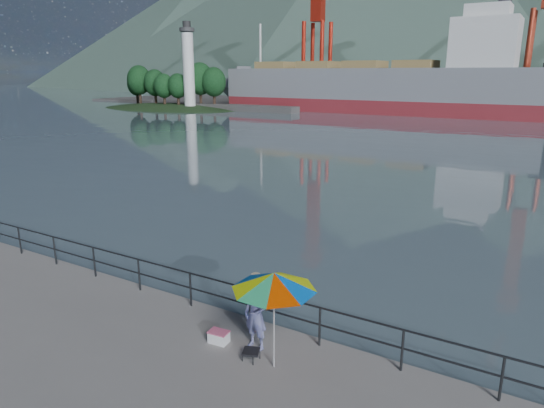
% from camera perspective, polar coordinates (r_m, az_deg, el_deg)
% --- Properties ---
extents(harbor_water, '(500.00, 280.00, 0.00)m').
position_cam_1_polar(harbor_water, '(138.31, 27.48, 10.94)').
color(harbor_water, slate).
rests_on(harbor_water, ground).
extents(guardrail, '(22.00, 0.06, 1.03)m').
position_cam_1_polar(guardrail, '(14.61, -12.60, -8.86)').
color(guardrail, '#2D3033').
rests_on(guardrail, ground).
extents(lighthouse_islet, '(48.00, 26.40, 19.20)m').
position_cam_1_polar(lighthouse_islet, '(95.15, -12.01, 11.24)').
color(lighthouse_islet, '#263F1E').
rests_on(lighthouse_islet, ground).
extents(fisherman, '(0.69, 0.50, 1.76)m').
position_cam_1_polar(fisherman, '(11.72, -1.89, -12.85)').
color(fisherman, navy).
rests_on(fisherman, ground).
extents(beach_umbrella, '(2.47, 2.47, 2.28)m').
position_cam_1_polar(beach_umbrella, '(10.47, 0.24, -9.06)').
color(beach_umbrella, white).
rests_on(beach_umbrella, ground).
extents(folding_stool, '(0.48, 0.48, 0.24)m').
position_cam_1_polar(folding_stool, '(11.65, -2.47, -17.32)').
color(folding_stool, black).
rests_on(folding_stool, ground).
extents(cooler_bag, '(0.49, 0.35, 0.27)m').
position_cam_1_polar(cooler_bag, '(12.35, -6.28, -15.34)').
color(cooler_bag, silver).
rests_on(cooler_bag, ground).
extents(fishing_rod, '(0.59, 1.62, 1.20)m').
position_cam_1_polar(fishing_rod, '(13.11, 0.62, -13.97)').
color(fishing_rod, black).
rests_on(fishing_rod, ground).
extents(bulk_carrier, '(52.81, 9.14, 14.50)m').
position_cam_1_polar(bulk_carrier, '(84.61, 13.04, 13.34)').
color(bulk_carrier, maroon).
rests_on(bulk_carrier, ground).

